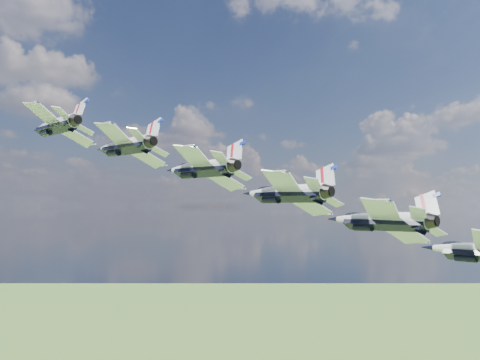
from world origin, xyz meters
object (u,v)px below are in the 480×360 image
jet_1 (123,146)px  jet_2 (199,168)px  jet_4 (377,220)px  jet_3 (283,193)px  jet_0 (54,126)px

jet_1 → jet_2: jet_1 is taller
jet_4 → jet_3: bearing=119.1°
jet_3 → jet_4: (8.28, -9.21, -3.64)m
jet_0 → jet_4: (33.12, -36.82, -14.56)m
jet_0 → jet_1: bearing=-60.9°
jet_1 → jet_2: 12.91m
jet_0 → jet_3: 38.72m
jet_0 → jet_3: bearing=-60.9°
jet_0 → jet_4: bearing=-60.9°
jet_2 → jet_4: bearing=-60.9°
jet_2 → jet_4: (16.56, -18.41, -7.28)m
jet_0 → jet_3: size_ratio=1.00×
jet_0 → jet_2: (16.56, -18.41, -7.28)m
jet_0 → jet_3: (24.84, -27.62, -10.92)m
jet_1 → jet_3: jet_1 is taller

